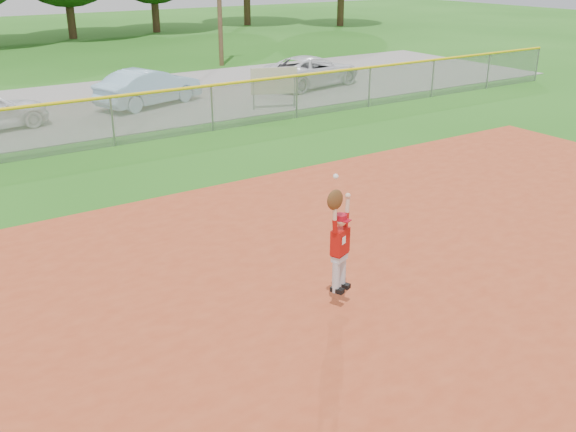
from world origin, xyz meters
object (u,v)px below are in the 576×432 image
object	(u,v)px
car_blue	(149,87)
car_white_b	(312,71)
ballplayer	(339,241)
sponsor_sign	(274,82)

from	to	relation	value
car_blue	car_white_b	distance (m)	7.47
car_white_b	ballplayer	distance (m)	19.25
sponsor_sign	ballplayer	xyz separation A→B (m)	(-6.97, -13.01, 0.17)
car_blue	car_white_b	world-z (taller)	car_blue
car_white_b	sponsor_sign	world-z (taller)	sponsor_sign
ballplayer	car_blue	bearing A→B (deg)	78.46
car_blue	sponsor_sign	xyz separation A→B (m)	(3.67, -3.13, 0.30)
car_blue	sponsor_sign	bearing A→B (deg)	-149.06
sponsor_sign	ballplayer	distance (m)	14.76
car_white_b	ballplayer	bearing A→B (deg)	135.14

